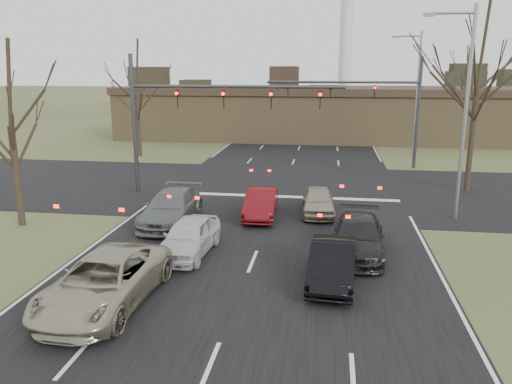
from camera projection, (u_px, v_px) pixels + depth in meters
ground at (239, 296)px, 16.20m from camera, size 360.00×360.00×0.00m
road_main at (311, 118)px, 73.79m from camera, size 14.00×300.00×0.02m
road_cross at (283, 189)px, 30.59m from camera, size 200.00×14.00×0.02m
building at (323, 113)px, 51.74m from camera, size 42.40×10.40×5.30m
mast_arm_near at (188, 107)px, 28.19m from camera, size 12.12×0.24×8.00m
mast_arm_far at (379, 99)px, 36.18m from camera, size 11.12×0.24×8.00m
streetlight_right_near at (463, 104)px, 23.19m from camera, size 2.34×0.25×10.00m
streetlight_right_far at (415, 89)px, 39.44m from camera, size 2.34×0.25×10.00m
tree_right_near at (482, 37)px, 27.84m from camera, size 6.90×6.90×11.50m
tree_left_near at (6, 83)px, 22.00m from camera, size 5.10×5.10×8.50m
tree_left_far at (135, 66)px, 40.26m from camera, size 5.70×5.70×9.50m
tree_right_far at (466, 71)px, 45.98m from camera, size 5.40×5.40×9.00m
car_silver_suv at (104, 281)px, 15.43m from camera, size 2.86×5.81×1.59m
car_white_sedan at (189, 237)px, 19.73m from camera, size 1.96×4.35×1.45m
car_black_hatch at (333, 262)px, 17.18m from camera, size 1.74×4.41×1.43m
car_charcoal_sedan at (358, 237)px, 19.73m from camera, size 2.28×5.03×1.43m
car_grey_ahead at (171, 207)px, 23.69m from camera, size 2.31×5.37×1.54m
car_red_ahead at (261, 203)px, 24.71m from camera, size 1.67×4.29×1.39m
car_silver_ahead at (318, 201)px, 25.20m from camera, size 1.81×4.08×1.37m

